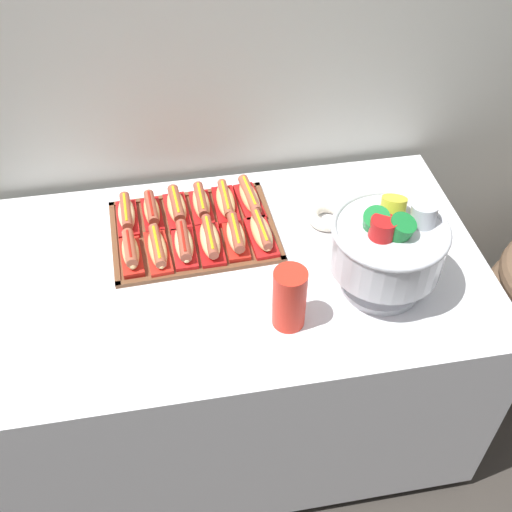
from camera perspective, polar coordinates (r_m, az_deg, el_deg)
The scene contains 19 objects.
ground_plane at distance 2.36m, azimuth -1.41°, elevation -13.83°, with size 10.00×10.00×0.00m, color #38332D.
back_wall at distance 1.87m, azimuth -4.74°, elevation 22.23°, with size 6.00×0.10×2.60m, color beige.
buffet_table at distance 2.03m, azimuth -1.60°, elevation -7.97°, with size 1.41×0.84×0.75m.
serving_tray at distance 1.86m, azimuth -5.71°, elevation 2.23°, with size 0.49×0.38×0.01m.
hot_dog_0 at distance 1.78m, azimuth -11.37°, elevation 0.37°, with size 0.07×0.16×0.07m.
hot_dog_1 at distance 1.78m, azimuth -8.97°, elevation 0.61°, with size 0.08×0.18×0.06m.
hot_dog_2 at distance 1.78m, azimuth -6.59°, elevation 1.07°, with size 0.07×0.17×0.06m.
hot_dog_3 at distance 1.78m, azimuth -4.21°, elevation 1.42°, with size 0.07×0.17×0.06m.
hot_dog_4 at distance 1.79m, azimuth -1.85°, elevation 1.80°, with size 0.06×0.16×0.06m.
hot_dog_5 at distance 1.80m, azimuth 0.49°, elevation 2.11°, with size 0.08×0.18×0.06m.
hot_dog_6 at distance 1.90m, azimuth -11.72°, elevation 3.71°, with size 0.07×0.16×0.06m.
hot_dog_7 at distance 1.90m, azimuth -9.49°, elevation 4.05°, with size 0.07×0.16×0.06m.
hot_dog_8 at distance 1.90m, azimuth -7.25°, elevation 4.41°, with size 0.08×0.18×0.06m.
hot_dog_9 at distance 1.91m, azimuth -5.02°, elevation 4.76°, with size 0.06×0.16×0.06m.
hot_dog_10 at distance 1.92m, azimuth -2.79°, elevation 4.96°, with size 0.07×0.18×0.06m.
hot_dog_11 at distance 1.93m, azimuth -0.59°, elevation 5.32°, with size 0.08×0.18×0.06m.
punch_bowl at distance 1.64m, azimuth 11.94°, elevation 0.97°, with size 0.30×0.30×0.27m.
cup_stack at distance 1.56m, azimuth 3.07°, elevation -3.89°, with size 0.09×0.09×0.18m.
donut at distance 1.90m, azimuth 6.54°, elevation 3.64°, with size 0.13×0.13×0.04m.
Camera 1 is at (-0.16, -1.22, 2.01)m, focal length 43.81 mm.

